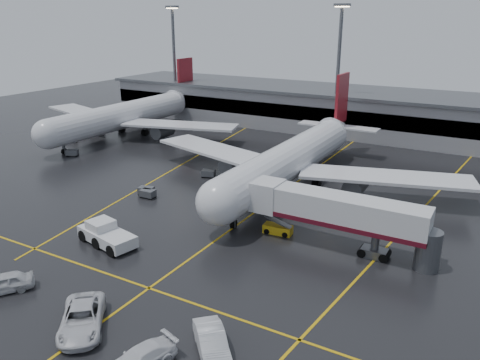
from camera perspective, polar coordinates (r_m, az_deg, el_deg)
The scene contains 22 objects.
ground at distance 61.17m, azimuth 2.56°, elevation -3.32°, with size 220.00×220.00×0.00m, color black.
apron_line_centre at distance 61.16m, azimuth 2.56°, elevation -3.31°, with size 0.25×90.00×0.02m, color gold.
apron_line_stop at distance 44.79m, azimuth -10.80°, elevation -12.57°, with size 60.00×0.25×0.02m, color gold.
apron_line_left at distance 79.23m, azimuth -7.01°, elevation 1.83°, with size 0.25×70.00×0.02m, color gold.
apron_line_right at distance 65.18m, azimuth 21.00°, elevation -3.18°, with size 0.25×70.00×0.02m, color gold.
terminal at distance 103.40m, azimuth 15.01°, elevation 7.83°, with size 122.00×19.00×8.60m.
light_mast_left at distance 116.69m, azimuth -7.87°, elevation 14.53°, with size 3.00×1.20×25.45m.
light_mast_mid at distance 97.78m, azimuth 11.68°, elevation 13.50°, with size 3.00×1.20×25.45m.
main_airliner at distance 68.09m, azimuth 6.37°, elevation 2.68°, with size 48.80×45.60×14.10m.
second_airliner at distance 100.72m, azimuth -13.29°, elevation 7.62°, with size 48.80×45.60×14.10m.
jet_bridge at distance 50.36m, azimuth 11.54°, elevation -3.91°, with size 19.90×3.40×6.05m.
pushback_tractor at distance 53.36m, azimuth -15.71°, elevation -6.33°, with size 7.61×4.39×2.56m.
belt_loader at distance 54.12m, azimuth 4.54°, elevation -5.86°, with size 3.35×1.77×2.05m.
service_van_a at distance 40.52m, azimuth -18.35°, elevation -15.43°, with size 3.12×6.78×1.88m, color silver.
service_van_b at distance 35.84m, azimuth -11.87°, elevation -20.21°, with size 2.20×5.41×1.57m, color silver.
service_van_c at distance 36.31m, azimuth -3.36°, elevation -18.89°, with size 1.96×5.61×1.85m, color silver.
service_van_d at distance 47.94m, azimuth -26.41°, elevation -10.97°, with size 2.03×5.05×1.72m, color silver.
baggage_cart_a at distance 65.38m, azimuth -10.97°, elevation -1.57°, with size 2.07×1.41×1.12m.
baggage_cart_b at distance 66.48m, azimuth -11.15°, elevation -1.23°, with size 2.24×1.72×1.12m.
baggage_cart_c at distance 72.55m, azimuth -3.79°, elevation 0.82°, with size 2.30×1.86×1.12m.
baggage_cart_d at distance 98.55m, azimuth -19.52°, elevation 4.65°, with size 2.24×1.72×1.12m.
baggage_cart_e at distance 88.56m, azimuth -19.41°, elevation 3.13°, with size 2.38×2.15×1.12m.
Camera 1 is at (25.70, -50.42, 23.20)m, focal length 35.73 mm.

